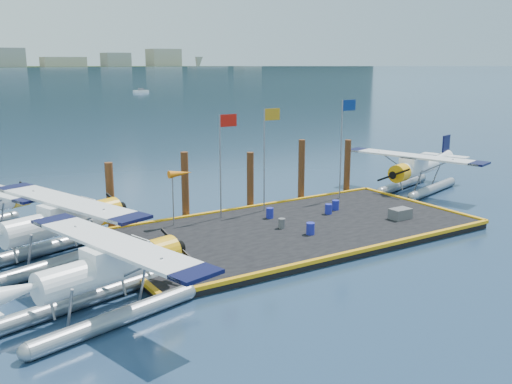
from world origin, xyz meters
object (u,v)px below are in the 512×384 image
(crate, at_px, (400,214))
(piling_2, at_px, (250,182))
(seaplane_b, at_px, (60,226))
(drum_2, at_px, (328,209))
(drum_4, at_px, (336,205))
(drum_0, at_px, (282,223))
(drum_1, at_px, (310,228))
(piling_1, at_px, (185,187))
(seaplane_d, at_px, (416,170))
(flagpole_yellow, at_px, (267,144))
(windsock, at_px, (180,175))
(drum_3, at_px, (310,229))
(piling_4, at_px, (347,168))
(flagpole_blue, at_px, (344,134))
(seaplane_a, at_px, (107,274))
(flagpole_red, at_px, (223,150))
(piling_0, at_px, (110,199))
(piling_3, at_px, (301,172))
(drum_5, at_px, (270,213))

(crate, bearing_deg, piling_2, 127.91)
(seaplane_b, height_order, drum_2, seaplane_b)
(drum_4, bearing_deg, drum_0, -163.78)
(drum_1, distance_m, piling_1, 8.11)
(seaplane_d, relative_size, drum_0, 18.78)
(flagpole_yellow, bearing_deg, windsock, 180.00)
(seaplane_d, xyz_separation_m, piling_2, (-13.09, 1.70, 0.31))
(drum_3, xyz_separation_m, crate, (6.29, -0.34, -0.01))
(piling_4, bearing_deg, flagpole_blue, -138.42)
(windsock, bearing_deg, seaplane_a, -129.63)
(seaplane_b, height_order, windsock, seaplane_b)
(flagpole_red, bearing_deg, drum_2, -25.35)
(drum_3, bearing_deg, flagpole_blue, 38.55)
(flagpole_red, height_order, piling_0, flagpole_red)
(piling_3, relative_size, piling_4, 1.07)
(seaplane_a, bearing_deg, drum_5, 105.14)
(drum_2, distance_m, flagpole_red, 7.27)
(drum_3, distance_m, piling_3, 8.49)
(piling_4, bearing_deg, drum_1, -140.90)
(drum_2, bearing_deg, flagpole_yellow, 134.81)
(piling_0, bearing_deg, drum_3, -39.73)
(seaplane_d, xyz_separation_m, drum_0, (-14.30, -3.55, -0.92))
(windsock, xyz_separation_m, piling_3, (9.53, 1.60, -1.08))
(windsock, bearing_deg, piling_3, 9.53)
(drum_5, xyz_separation_m, piling_1, (-3.88, 3.18, 1.40))
(drum_5, height_order, flagpole_yellow, flagpole_yellow)
(drum_1, distance_m, windsock, 7.73)
(crate, height_order, piling_0, piling_0)
(drum_5, distance_m, crate, 7.58)
(seaplane_a, xyz_separation_m, piling_2, (12.44, 9.94, 0.30))
(drum_2, relative_size, flagpole_red, 0.10)
(piling_1, height_order, piling_4, piling_1)
(seaplane_a, height_order, piling_2, piling_2)
(seaplane_a, xyz_separation_m, seaplane_d, (25.52, 8.24, -0.00))
(drum_4, height_order, windsock, windsock)
(seaplane_a, relative_size, flagpole_blue, 1.59)
(seaplane_b, distance_m, drum_1, 12.60)
(drum_1, distance_m, piling_0, 11.02)
(drum_1, xyz_separation_m, drum_2, (3.41, 2.66, -0.01))
(flagpole_yellow, xyz_separation_m, piling_3, (3.80, 1.60, -2.36))
(drum_5, xyz_separation_m, flagpole_red, (-2.17, 1.58, 3.69))
(windsock, xyz_separation_m, piling_0, (-3.47, 1.60, -1.23))
(drum_0, distance_m, piling_0, 9.49)
(drum_4, bearing_deg, flagpole_yellow, 148.93)
(piling_4, bearing_deg, drum_2, -140.18)
(piling_0, bearing_deg, piling_4, 0.00)
(seaplane_b, xyz_separation_m, flagpole_red, (9.62, 1.21, 2.74))
(drum_0, bearing_deg, flagpole_blue, 26.23)
(seaplane_b, bearing_deg, drum_0, 59.22)
(windsock, bearing_deg, piling_4, 6.75)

